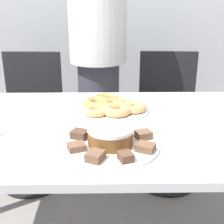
{
  "coord_description": "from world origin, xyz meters",
  "views": [
    {
      "loc": [
        -0.01,
        -1.17,
        1.25
      ],
      "look_at": [
        0.01,
        -0.03,
        0.82
      ],
      "focal_mm": 50.0,
      "sensor_mm": 36.0,
      "label": 1
    }
  ],
  "objects_px": {
    "office_chair_left": "(31,123)",
    "person_standing": "(98,53)",
    "frosted_cake": "(111,135)",
    "plate_donuts": "(113,110)",
    "plate_cake": "(111,145)",
    "office_chair_right": "(168,123)"
  },
  "relations": [
    {
      "from": "office_chair_left",
      "to": "office_chair_right",
      "type": "bearing_deg",
      "value": 2.84
    },
    {
      "from": "plate_donuts",
      "to": "frosted_cake",
      "type": "xyz_separation_m",
      "value": [
        -0.01,
        -0.36,
        0.04
      ]
    },
    {
      "from": "plate_donuts",
      "to": "frosted_cake",
      "type": "height_order",
      "value": "frosted_cake"
    },
    {
      "from": "office_chair_right",
      "to": "plate_cake",
      "type": "relative_size",
      "value": 2.64
    },
    {
      "from": "person_standing",
      "to": "office_chair_right",
      "type": "bearing_deg",
      "value": 4.51
    },
    {
      "from": "plate_donuts",
      "to": "person_standing",
      "type": "bearing_deg",
      "value": 97.2
    },
    {
      "from": "plate_donuts",
      "to": "office_chair_right",
      "type": "bearing_deg",
      "value": 59.35
    },
    {
      "from": "person_standing",
      "to": "office_chair_right",
      "type": "distance_m",
      "value": 0.68
    },
    {
      "from": "office_chair_right",
      "to": "frosted_cake",
      "type": "xyz_separation_m",
      "value": [
        -0.41,
        -1.02,
        0.38
      ]
    },
    {
      "from": "person_standing",
      "to": "frosted_cake",
      "type": "relative_size",
      "value": 10.89
    },
    {
      "from": "person_standing",
      "to": "plate_cake",
      "type": "distance_m",
      "value": 1.0
    },
    {
      "from": "plate_cake",
      "to": "plate_donuts",
      "type": "height_order",
      "value": "same"
    },
    {
      "from": "office_chair_left",
      "to": "plate_donuts",
      "type": "relative_size",
      "value": 2.74
    },
    {
      "from": "office_chair_left",
      "to": "person_standing",
      "type": "bearing_deg",
      "value": -1.73
    },
    {
      "from": "person_standing",
      "to": "plate_donuts",
      "type": "bearing_deg",
      "value": -82.8
    },
    {
      "from": "office_chair_right",
      "to": "person_standing",
      "type": "bearing_deg",
      "value": -172.69
    },
    {
      "from": "office_chair_right",
      "to": "plate_cake",
      "type": "distance_m",
      "value": 1.15
    },
    {
      "from": "office_chair_left",
      "to": "plate_cake",
      "type": "relative_size",
      "value": 2.64
    },
    {
      "from": "office_chair_left",
      "to": "plate_donuts",
      "type": "distance_m",
      "value": 0.93
    },
    {
      "from": "person_standing",
      "to": "frosted_cake",
      "type": "bearing_deg",
      "value": -86.0
    },
    {
      "from": "person_standing",
      "to": "plate_donuts",
      "type": "xyz_separation_m",
      "value": [
        0.08,
        -0.63,
        -0.15
      ]
    },
    {
      "from": "office_chair_right",
      "to": "frosted_cake",
      "type": "bearing_deg",
      "value": -108.86
    }
  ]
}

